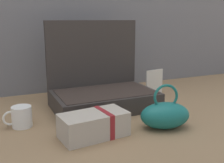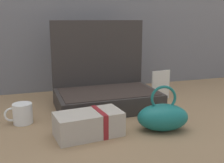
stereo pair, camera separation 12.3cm
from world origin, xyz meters
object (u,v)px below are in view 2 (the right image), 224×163
at_px(open_suitcase, 105,89).
at_px(coffee_mug, 22,114).
at_px(teal_pouch_handbag, 163,117).
at_px(info_card_left, 161,85).
at_px(cream_toiletry_bag, 89,124).

xyz_separation_m(open_suitcase, coffee_mug, (-0.42, -0.12, -0.05)).
xyz_separation_m(teal_pouch_handbag, info_card_left, (0.20, 0.40, 0.02)).
distance_m(cream_toiletry_bag, info_card_left, 0.61).
xyz_separation_m(open_suitcase, info_card_left, (0.33, 0.02, -0.01)).
bearing_deg(teal_pouch_handbag, coffee_mug, 154.77).
relative_size(teal_pouch_handbag, cream_toiletry_bag, 0.86).
xyz_separation_m(cream_toiletry_bag, info_card_left, (0.50, 0.36, 0.04)).
distance_m(cream_toiletry_bag, coffee_mug, 0.33).
bearing_deg(open_suitcase, coffee_mug, -163.37).
bearing_deg(coffee_mug, teal_pouch_handbag, -25.23).
bearing_deg(coffee_mug, cream_toiletry_bag, -40.67).
relative_size(open_suitcase, cream_toiletry_bag, 1.88).
height_order(teal_pouch_handbag, info_card_left, teal_pouch_handbag).
distance_m(open_suitcase, cream_toiletry_bag, 0.38).
distance_m(open_suitcase, info_card_left, 0.33).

